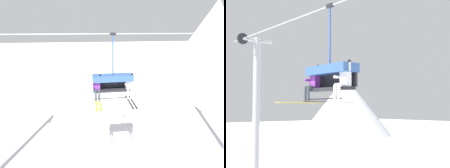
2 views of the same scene
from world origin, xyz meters
TOP-DOWN VIEW (x-y plane):
  - ground_plane at (0.00, 0.00)m, footprint 200.00×200.00m
  - mountain_peak_central at (32.14, 36.07)m, footprint 17.68×17.68m
  - lift_cable at (-0.63, -0.80)m, footprint 17.47×0.05m
  - chairlift_chair at (-1.28, -0.73)m, footprint 2.07×0.74m
  - skier_purple at (-2.10, -0.94)m, footprint 0.48×1.70m
  - skier_white at (-0.45, -0.94)m, footprint 0.48×1.70m

SIDE VIEW (x-z plane):
  - ground_plane at x=0.00m, z-range 0.00..0.00m
  - skier_purple at x=-2.10m, z-range 4.92..6.25m
  - skier_white at x=-0.45m, z-range 4.92..6.25m
  - chairlift_chair at x=-1.28m, z-range 4.26..7.50m
  - mountain_peak_central at x=32.14m, z-range 0.00..15.66m
  - lift_cable at x=-0.63m, z-range 8.15..8.20m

